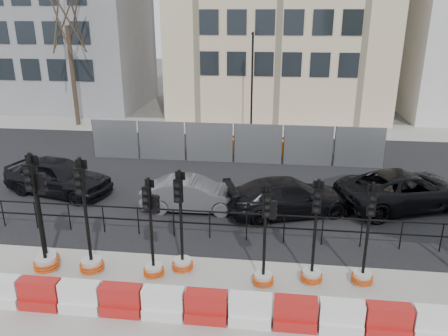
# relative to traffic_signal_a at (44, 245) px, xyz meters

# --- Properties ---
(ground) EXTENTS (120.00, 120.00, 0.00)m
(ground) POSITION_rel_traffic_signal_a_xyz_m (4.49, 0.99, -0.72)
(ground) COLOR #51514C
(ground) RESTS_ON ground
(sidewalk_near) EXTENTS (40.00, 6.00, 0.02)m
(sidewalk_near) POSITION_rel_traffic_signal_a_xyz_m (4.49, -2.01, -0.71)
(sidewalk_near) COLOR gray
(sidewalk_near) RESTS_ON ground
(road) EXTENTS (40.00, 14.00, 0.03)m
(road) POSITION_rel_traffic_signal_a_xyz_m (4.49, 7.99, -0.70)
(road) COLOR black
(road) RESTS_ON ground
(sidewalk_far) EXTENTS (40.00, 4.00, 0.02)m
(sidewalk_far) POSITION_rel_traffic_signal_a_xyz_m (4.49, 16.99, -0.71)
(sidewalk_far) COLOR gray
(sidewalk_far) RESTS_ON ground
(building_grey) EXTENTS (11.00, 9.06, 14.00)m
(building_grey) POSITION_rel_traffic_signal_a_xyz_m (-9.51, 22.98, 6.28)
(building_grey) COLOR gray
(building_grey) RESTS_ON ground
(kerb_railing) EXTENTS (18.00, 0.04, 1.00)m
(kerb_railing) POSITION_rel_traffic_signal_a_xyz_m (4.49, 2.19, -0.03)
(kerb_railing) COLOR black
(kerb_railing) RESTS_ON ground
(heras_fencing) EXTENTS (14.33, 1.72, 2.00)m
(heras_fencing) POSITION_rel_traffic_signal_a_xyz_m (4.00, 10.71, -0.00)
(heras_fencing) COLOR gray
(heras_fencing) RESTS_ON ground
(lamp_post_far) EXTENTS (0.12, 0.56, 6.00)m
(lamp_post_far) POSITION_rel_traffic_signal_a_xyz_m (4.99, 15.98, 2.51)
(lamp_post_far) COLOR black
(lamp_post_far) RESTS_ON ground
(tree_bare_far) EXTENTS (2.00, 2.00, 9.00)m
(tree_bare_far) POSITION_rel_traffic_signal_a_xyz_m (-6.51, 16.49, 5.94)
(tree_bare_far) COLOR #473828
(tree_bare_far) RESTS_ON ground
(barrier_row) EXTENTS (12.55, 0.50, 0.80)m
(barrier_row) POSITION_rel_traffic_signal_a_xyz_m (4.49, -1.81, -0.35)
(barrier_row) COLOR red
(barrier_row) RESTS_ON ground
(traffic_signal_a) EXTENTS (0.68, 0.68, 3.47)m
(traffic_signal_a) POSITION_rel_traffic_signal_a_xyz_m (0.00, 0.00, 0.00)
(traffic_signal_a) COLOR #B9B8B4
(traffic_signal_a) RESTS_ON ground
(traffic_signal_b) EXTENTS (0.70, 0.70, 3.57)m
(traffic_signal_b) POSITION_rel_traffic_signal_a_xyz_m (0.12, -0.25, 0.14)
(traffic_signal_b) COLOR #B9B8B4
(traffic_signal_b) RESTS_ON ground
(traffic_signal_c) EXTENTS (0.68, 0.68, 3.47)m
(traffic_signal_c) POSITION_rel_traffic_signal_a_xyz_m (1.44, -0.17, 0.00)
(traffic_signal_c) COLOR #B9B8B4
(traffic_signal_c) RESTS_ON ground
(traffic_signal_d) EXTENTS (0.59, 0.59, 2.99)m
(traffic_signal_d) POSITION_rel_traffic_signal_a_xyz_m (3.26, -0.16, -0.00)
(traffic_signal_d) COLOR #B9B8B4
(traffic_signal_d) RESTS_ON ground
(traffic_signal_e) EXTENTS (0.61, 0.61, 3.10)m
(traffic_signal_e) POSITION_rel_traffic_signal_a_xyz_m (3.99, 0.22, -0.08)
(traffic_signal_e) COLOR #B9B8B4
(traffic_signal_e) RESTS_ON ground
(traffic_signal_f) EXTENTS (0.59, 0.59, 2.98)m
(traffic_signal_f) POSITION_rel_traffic_signal_a_xyz_m (6.33, -0.22, -0.01)
(traffic_signal_f) COLOR #B9B8B4
(traffic_signal_f) RESTS_ON ground
(traffic_signal_g) EXTENTS (0.60, 0.60, 3.06)m
(traffic_signal_g) POSITION_rel_traffic_signal_a_xyz_m (7.63, 0.07, -0.08)
(traffic_signal_g) COLOR #B9B8B4
(traffic_signal_g) RESTS_ON ground
(traffic_signal_h) EXTENTS (0.59, 0.59, 2.99)m
(traffic_signal_h) POSITION_rel_traffic_signal_a_xyz_m (9.00, 0.16, -0.10)
(traffic_signal_h) COLOR #B9B8B4
(traffic_signal_h) RESTS_ON ground
(car_a) EXTENTS (3.94, 5.36, 1.53)m
(car_a) POSITION_rel_traffic_signal_a_xyz_m (-2.22, 5.26, 0.05)
(car_a) COLOR black
(car_a) RESTS_ON ground
(car_b) EXTENTS (1.61, 3.92, 1.26)m
(car_b) POSITION_rel_traffic_signal_a_xyz_m (3.54, 4.36, -0.09)
(car_b) COLOR #55555B
(car_b) RESTS_ON ground
(car_c) EXTENTS (4.77, 5.84, 1.35)m
(car_c) POSITION_rel_traffic_signal_a_xyz_m (7.09, 4.43, -0.04)
(car_c) COLOR black
(car_c) RESTS_ON ground
(car_d) EXTENTS (5.83, 6.77, 1.44)m
(car_d) POSITION_rel_traffic_signal_a_xyz_m (11.49, 5.57, 0.00)
(car_d) COLOR black
(car_d) RESTS_ON ground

